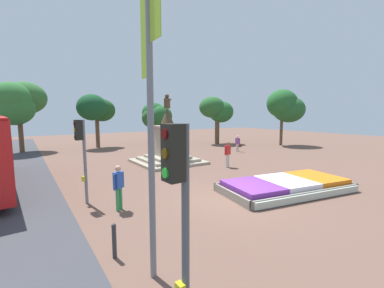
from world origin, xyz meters
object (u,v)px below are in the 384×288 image
banner_pole (151,110)px  kerb_bollard_mid_a (114,240)px  traffic_light_near_crossing (179,200)px  pedestrian_near_planter (228,152)px  traffic_light_mid_block (81,146)px  pedestrian_with_handbag (238,143)px  pedestrian_crossing_plaza (119,184)px  statue_monument (168,148)px  flower_planter (287,186)px

banner_pole → kerb_bollard_mid_a: 3.52m
traffic_light_near_crossing → kerb_bollard_mid_a: traffic_light_near_crossing is taller
pedestrian_near_planter → kerb_bollard_mid_a: (-9.84, -6.78, -0.56)m
kerb_bollard_mid_a → traffic_light_mid_block: bearing=87.8°
pedestrian_with_handbag → pedestrian_crossing_plaza: 16.76m
pedestrian_crossing_plaza → statue_monument: bearing=50.5°
flower_planter → pedestrian_near_planter: pedestrian_near_planter is taller
pedestrian_near_planter → pedestrian_crossing_plaza: bearing=-157.3°
flower_planter → traffic_light_mid_block: bearing=157.0°
traffic_light_near_crossing → traffic_light_mid_block: size_ratio=1.03×
traffic_light_near_crossing → flower_planter: bearing=26.8°
banner_pole → pedestrian_crossing_plaza: banner_pole is taller
flower_planter → statue_monument: size_ratio=1.30×
pedestrian_with_handbag → flower_planter: bearing=-123.5°
traffic_light_near_crossing → pedestrian_with_handbag: traffic_light_near_crossing is taller
traffic_light_mid_block → pedestrian_crossing_plaza: (0.97, -1.48, -1.36)m
statue_monument → kerb_bollard_mid_a: statue_monument is taller
statue_monument → banner_pole: (-6.72, -11.76, 2.62)m
flower_planter → traffic_light_mid_block: size_ratio=1.92×
traffic_light_mid_block → pedestrian_with_handbag: 16.99m
traffic_light_mid_block → pedestrian_near_planter: 10.00m
statue_monument → traffic_light_mid_block: bearing=-140.1°
flower_planter → traffic_light_mid_block: 9.28m
pedestrian_crossing_plaza → flower_planter: bearing=-15.6°
flower_planter → traffic_light_near_crossing: (-8.47, -4.27, 2.18)m
statue_monument → traffic_light_near_crossing: size_ratio=1.44×
pedestrian_near_planter → traffic_light_near_crossing: bearing=-134.6°
flower_planter → pedestrian_near_planter: (1.35, 5.69, 0.77)m
pedestrian_near_planter → kerb_bollard_mid_a: pedestrian_near_planter is taller
statue_monument → pedestrian_with_handbag: bearing=8.2°
statue_monument → banner_pole: 13.79m
flower_planter → banner_pole: bearing=-163.8°
traffic_light_near_crossing → traffic_light_mid_block: (0.15, 7.80, -0.07)m
traffic_light_mid_block → flower_planter: bearing=-23.0°
statue_monument → pedestrian_near_planter: statue_monument is taller
traffic_light_near_crossing → pedestrian_near_planter: size_ratio=1.99×
kerb_bollard_mid_a → statue_monument: bearing=55.5°
pedestrian_crossing_plaza → kerb_bollard_mid_a: 3.39m
flower_planter → statue_monument: statue_monument is taller
statue_monument → traffic_light_mid_block: 9.28m
pedestrian_crossing_plaza → kerb_bollard_mid_a: pedestrian_crossing_plaza is taller
flower_planter → banner_pole: banner_pole is taller
pedestrian_crossing_plaza → pedestrian_near_planter: bearing=22.7°
traffic_light_near_crossing → pedestrian_with_handbag: 21.56m
kerb_bollard_mid_a → pedestrian_crossing_plaza: bearing=69.9°
traffic_light_near_crossing → pedestrian_crossing_plaza: size_ratio=2.03×
traffic_light_near_crossing → pedestrian_crossing_plaza: traffic_light_near_crossing is taller
banner_pole → pedestrian_near_planter: size_ratio=3.81×
traffic_light_mid_block → banner_pole: banner_pole is taller
flower_planter → pedestrian_crossing_plaza: pedestrian_crossing_plaza is taller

